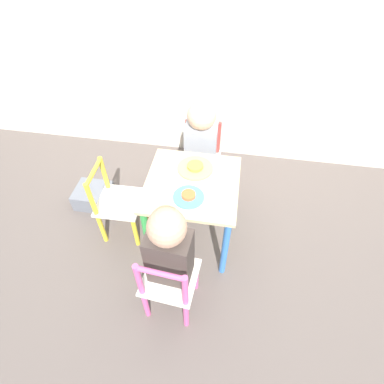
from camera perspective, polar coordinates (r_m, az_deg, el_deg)
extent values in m
plane|color=#5B514C|center=(1.98, 0.00, -8.39)|extent=(6.00, 6.00, 0.00)
cube|color=beige|center=(1.60, 0.00, 1.58)|extent=(0.50, 0.50, 0.02)
cylinder|color=green|center=(1.70, -8.45, -8.67)|extent=(0.04, 0.04, 0.48)
cylinder|color=#387AD1|center=(1.65, 6.29, -10.69)|extent=(0.04, 0.04, 0.48)
cylinder|color=orange|center=(1.96, -5.21, 1.62)|extent=(0.04, 0.04, 0.48)
cylinder|color=teal|center=(1.92, 7.39, 0.14)|extent=(0.04, 0.04, 0.48)
cube|color=silver|center=(1.53, -4.15, -15.88)|extent=(0.28, 0.28, 0.02)
cylinder|color=#E5599E|center=(1.68, 0.78, -15.70)|extent=(0.03, 0.03, 0.26)
cylinder|color=#E5599E|center=(1.72, -6.33, -14.08)|extent=(0.03, 0.03, 0.26)
cylinder|color=#E5599E|center=(1.60, -1.13, -22.26)|extent=(0.03, 0.03, 0.26)
cylinder|color=#E5599E|center=(1.64, -8.81, -20.34)|extent=(0.03, 0.03, 0.26)
cylinder|color=#E5599E|center=(1.36, -1.30, -18.45)|extent=(0.03, 0.03, 0.26)
cylinder|color=#E5599E|center=(1.40, -10.04, -16.28)|extent=(0.03, 0.03, 0.26)
cylinder|color=#E5599E|center=(1.28, -6.16, -15.16)|extent=(0.21, 0.04, 0.02)
cube|color=silver|center=(2.07, 1.67, 5.94)|extent=(0.27, 0.27, 0.02)
cylinder|color=#DB3D38|center=(2.09, -1.63, 1.46)|extent=(0.03, 0.03, 0.26)
cylinder|color=#DB3D38|center=(2.08, 4.15, 0.89)|extent=(0.03, 0.03, 0.26)
cylinder|color=#DB3D38|center=(2.25, -0.78, 5.30)|extent=(0.03, 0.03, 0.26)
cylinder|color=#DB3D38|center=(2.23, 4.63, 4.79)|extent=(0.03, 0.03, 0.26)
cylinder|color=#DB3D38|center=(2.08, -0.86, 10.59)|extent=(0.03, 0.03, 0.26)
cylinder|color=#DB3D38|center=(2.07, 5.06, 10.08)|extent=(0.03, 0.03, 0.26)
cylinder|color=#DB3D38|center=(2.01, 2.18, 12.99)|extent=(0.21, 0.03, 0.02)
cube|color=silver|center=(1.85, -13.60, -1.89)|extent=(0.27, 0.27, 0.02)
cylinder|color=yellow|center=(1.87, -10.74, -7.47)|extent=(0.03, 0.03, 0.26)
cylinder|color=yellow|center=(1.99, -9.14, -2.55)|extent=(0.03, 0.03, 0.26)
cylinder|color=yellow|center=(1.93, -16.80, -6.57)|extent=(0.03, 0.03, 0.26)
cylinder|color=yellow|center=(2.05, -14.86, -1.87)|extent=(0.03, 0.03, 0.26)
cylinder|color=yellow|center=(1.74, -18.59, -1.51)|extent=(0.03, 0.03, 0.26)
cylinder|color=yellow|center=(1.87, -16.34, 3.32)|extent=(0.03, 0.03, 0.26)
cylinder|color=yellow|center=(1.73, -18.27, 3.64)|extent=(0.03, 0.21, 0.02)
cylinder|color=#38383D|center=(1.69, -1.01, -14.76)|extent=(0.07, 0.07, 0.28)
cylinder|color=#38383D|center=(1.71, -4.36, -14.00)|extent=(0.07, 0.07, 0.28)
cube|color=#423833|center=(1.40, -4.27, -12.17)|extent=(0.21, 0.16, 0.31)
sphere|color=tan|center=(1.21, -4.85, -6.75)|extent=(0.17, 0.17, 0.17)
cylinder|color=#4C608E|center=(2.07, -0.16, 1.18)|extent=(0.07, 0.07, 0.28)
cylinder|color=#4C608E|center=(2.07, 2.58, 0.91)|extent=(0.07, 0.07, 0.28)
cube|color=#999EA8|center=(1.95, 1.70, 8.92)|extent=(0.20, 0.14, 0.29)
sphere|color=#DBB293|center=(1.83, 1.85, 14.33)|extent=(0.17, 0.17, 0.17)
cylinder|color=#4C9EE0|center=(1.51, -0.66, -0.94)|extent=(0.16, 0.16, 0.01)
cylinder|color=#CC6633|center=(1.50, -0.67, -0.59)|extent=(0.07, 0.07, 0.02)
cylinder|color=#EADB66|center=(1.66, 0.61, 4.60)|extent=(0.20, 0.20, 0.01)
cylinder|color=#D6843D|center=(1.65, 0.61, 4.96)|extent=(0.09, 0.09, 0.02)
cube|color=slate|center=(2.22, -18.20, -0.68)|extent=(0.24, 0.22, 0.12)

